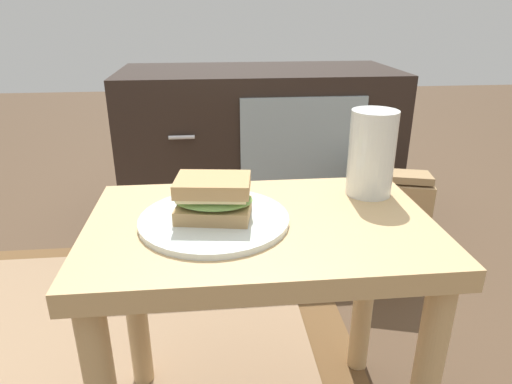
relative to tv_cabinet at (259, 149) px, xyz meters
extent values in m
cube|color=tan|center=(-0.10, -0.95, 0.15)|extent=(0.56, 0.36, 0.04)
cylinder|color=tan|center=(-0.34, -0.80, -0.08)|extent=(0.04, 0.04, 0.43)
cylinder|color=tan|center=(0.15, -0.80, -0.08)|extent=(0.04, 0.04, 0.43)
cube|color=black|center=(0.00, 0.00, 0.00)|extent=(0.96, 0.44, 0.58)
cube|color=#8C9EA8|center=(0.12, -0.22, 0.01)|extent=(0.40, 0.01, 0.44)
cylinder|color=silver|center=(-0.27, -0.23, 0.12)|extent=(0.08, 0.01, 0.01)
cylinder|color=silver|center=(-0.27, -0.23, -0.10)|extent=(0.08, 0.01, 0.01)
cube|color=brown|center=(-0.44, -0.56, -0.29)|extent=(1.20, 0.79, 0.01)
cube|color=#937556|center=(-0.44, -0.56, -0.28)|extent=(0.98, 0.65, 0.00)
cylinder|color=silver|center=(-0.17, -0.95, 0.17)|extent=(0.24, 0.24, 0.01)
cube|color=tan|center=(-0.17, -0.95, 0.19)|extent=(0.13, 0.10, 0.02)
ellipsoid|color=#729E4C|center=(-0.17, -0.95, 0.21)|extent=(0.14, 0.11, 0.02)
cube|color=beige|center=(-0.17, -0.95, 0.22)|extent=(0.11, 0.09, 0.01)
cube|color=tan|center=(-0.17, -0.95, 0.23)|extent=(0.12, 0.09, 0.02)
cylinder|color=silver|center=(0.11, -0.85, 0.25)|extent=(0.08, 0.08, 0.16)
cylinder|color=orange|center=(0.11, -0.85, 0.24)|extent=(0.07, 0.07, 0.12)
cylinder|color=white|center=(0.11, -0.85, 0.30)|extent=(0.07, 0.07, 0.01)
cube|color=tan|center=(0.34, -0.44, -0.13)|extent=(0.25, 0.18, 0.32)
cube|color=#987950|center=(0.34, -0.44, 0.04)|extent=(0.23, 0.16, 0.03)
camera|label=1|loc=(-0.17, -1.61, 0.49)|focal=31.81mm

